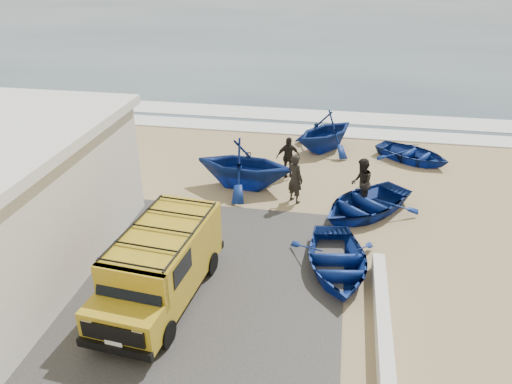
{
  "coord_description": "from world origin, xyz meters",
  "views": [
    {
      "loc": [
        3.53,
        -13.06,
        9.03
      ],
      "look_at": [
        0.84,
        2.14,
        1.2
      ],
      "focal_mm": 35.0,
      "sensor_mm": 36.0,
      "label": 1
    }
  ],
  "objects_px": {
    "boat_far_left": "(325,131)",
    "fisherman_front": "(295,179)",
    "parapet": "(383,328)",
    "boat_near_right": "(365,203)",
    "fisherman_back": "(288,157)",
    "boat_mid_left": "(244,164)",
    "boat_far_right": "(412,154)",
    "boat_near_left": "(337,260)",
    "van": "(161,263)",
    "fisherman_middle": "(361,183)"
  },
  "relations": [
    {
      "from": "parapet",
      "to": "fisherman_front",
      "type": "bearing_deg",
      "value": 113.18
    },
    {
      "from": "boat_near_right",
      "to": "boat_far_left",
      "type": "bearing_deg",
      "value": 147.97
    },
    {
      "from": "boat_far_left",
      "to": "fisherman_back",
      "type": "distance_m",
      "value": 3.55
    },
    {
      "from": "parapet",
      "to": "boat_far_left",
      "type": "relative_size",
      "value": 1.66
    },
    {
      "from": "boat_near_left",
      "to": "boat_far_right",
      "type": "xyz_separation_m",
      "value": [
        3.12,
        9.16,
        -0.04
      ]
    },
    {
      "from": "boat_far_right",
      "to": "fisherman_middle",
      "type": "distance_m",
      "value": 5.37
    },
    {
      "from": "fisherman_front",
      "to": "boat_far_right",
      "type": "bearing_deg",
      "value": -95.54
    },
    {
      "from": "fisherman_back",
      "to": "boat_near_right",
      "type": "bearing_deg",
      "value": -63.74
    },
    {
      "from": "boat_near_left",
      "to": "boat_far_left",
      "type": "bearing_deg",
      "value": 86.52
    },
    {
      "from": "parapet",
      "to": "fisherman_front",
      "type": "distance_m",
      "value": 7.58
    },
    {
      "from": "boat_far_right",
      "to": "fisherman_back",
      "type": "xyz_separation_m",
      "value": [
        -5.39,
        -2.57,
        0.52
      ]
    },
    {
      "from": "van",
      "to": "boat_far_left",
      "type": "bearing_deg",
      "value": 77.88
    },
    {
      "from": "fisherman_front",
      "to": "boat_far_left",
      "type": "bearing_deg",
      "value": -59.2
    },
    {
      "from": "fisherman_front",
      "to": "fisherman_back",
      "type": "distance_m",
      "value": 2.35
    },
    {
      "from": "van",
      "to": "boat_near_left",
      "type": "xyz_separation_m",
      "value": [
        4.75,
        2.07,
        -0.75
      ]
    },
    {
      "from": "van",
      "to": "boat_mid_left",
      "type": "relative_size",
      "value": 1.31
    },
    {
      "from": "parapet",
      "to": "boat_far_right",
      "type": "bearing_deg",
      "value": 80.93
    },
    {
      "from": "van",
      "to": "boat_far_right",
      "type": "xyz_separation_m",
      "value": [
        7.87,
        11.23,
        -0.79
      ]
    },
    {
      "from": "van",
      "to": "fisherman_back",
      "type": "relative_size",
      "value": 2.93
    },
    {
      "from": "fisherman_middle",
      "to": "boat_mid_left",
      "type": "bearing_deg",
      "value": -99.88
    },
    {
      "from": "boat_mid_left",
      "to": "fisherman_front",
      "type": "relative_size",
      "value": 2.0
    },
    {
      "from": "boat_near_right",
      "to": "boat_far_left",
      "type": "distance_m",
      "value": 6.32
    },
    {
      "from": "boat_near_left",
      "to": "fisherman_back",
      "type": "relative_size",
      "value": 2.17
    },
    {
      "from": "fisherman_back",
      "to": "boat_far_right",
      "type": "bearing_deg",
      "value": 2.87
    },
    {
      "from": "fisherman_front",
      "to": "fisherman_middle",
      "type": "relative_size",
      "value": 1.02
    },
    {
      "from": "boat_far_right",
      "to": "fisherman_back",
      "type": "distance_m",
      "value": 6.0
    },
    {
      "from": "boat_far_left",
      "to": "fisherman_back",
      "type": "xyz_separation_m",
      "value": [
        -1.39,
        -3.26,
        -0.08
      ]
    },
    {
      "from": "boat_near_left",
      "to": "boat_mid_left",
      "type": "height_order",
      "value": "boat_mid_left"
    },
    {
      "from": "boat_far_right",
      "to": "fisherman_middle",
      "type": "height_order",
      "value": "fisherman_middle"
    },
    {
      "from": "boat_far_left",
      "to": "fisherman_front",
      "type": "distance_m",
      "value": 5.61
    },
    {
      "from": "boat_mid_left",
      "to": "fisherman_middle",
      "type": "xyz_separation_m",
      "value": [
        4.61,
        -0.82,
        -0.07
      ]
    },
    {
      "from": "boat_near_right",
      "to": "boat_far_left",
      "type": "height_order",
      "value": "boat_far_left"
    },
    {
      "from": "boat_near_right",
      "to": "fisherman_back",
      "type": "distance_m",
      "value": 4.24
    },
    {
      "from": "boat_mid_left",
      "to": "boat_far_right",
      "type": "xyz_separation_m",
      "value": [
        7.01,
        3.94,
        -0.68
      ]
    },
    {
      "from": "boat_far_right",
      "to": "boat_near_right",
      "type": "bearing_deg",
      "value": -170.15
    },
    {
      "from": "boat_mid_left",
      "to": "fisherman_front",
      "type": "height_order",
      "value": "boat_mid_left"
    },
    {
      "from": "van",
      "to": "fisherman_front",
      "type": "distance_m",
      "value": 7.05
    },
    {
      "from": "fisherman_middle",
      "to": "fisherman_front",
      "type": "bearing_deg",
      "value": -87.78
    },
    {
      "from": "boat_near_left",
      "to": "fisherman_middle",
      "type": "distance_m",
      "value": 4.49
    },
    {
      "from": "van",
      "to": "boat_near_right",
      "type": "height_order",
      "value": "van"
    },
    {
      "from": "parapet",
      "to": "boat_near_right",
      "type": "bearing_deg",
      "value": 92.99
    },
    {
      "from": "boat_mid_left",
      "to": "boat_far_right",
      "type": "bearing_deg",
      "value": -54.77
    },
    {
      "from": "van",
      "to": "boat_mid_left",
      "type": "height_order",
      "value": "van"
    },
    {
      "from": "boat_far_left",
      "to": "boat_far_right",
      "type": "height_order",
      "value": "boat_far_left"
    },
    {
      "from": "parapet",
      "to": "boat_mid_left",
      "type": "distance_m",
      "value": 9.4
    },
    {
      "from": "van",
      "to": "boat_far_left",
      "type": "relative_size",
      "value": 1.41
    },
    {
      "from": "fisherman_back",
      "to": "van",
      "type": "bearing_deg",
      "value": -128.57
    },
    {
      "from": "parapet",
      "to": "boat_near_right",
      "type": "distance_m",
      "value": 6.46
    },
    {
      "from": "van",
      "to": "boat_far_right",
      "type": "height_order",
      "value": "van"
    },
    {
      "from": "fisherman_back",
      "to": "boat_near_left",
      "type": "bearing_deg",
      "value": -93.57
    }
  ]
}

